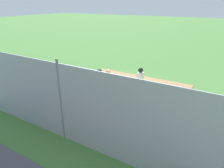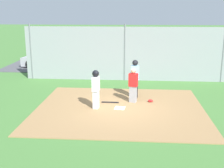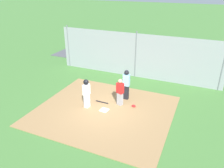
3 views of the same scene
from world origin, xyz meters
name	(u,v)px [view 3 (image 3 of 3)]	position (x,y,z in m)	size (l,w,h in m)	color
ground_plane	(104,111)	(0.00, 0.00, 0.00)	(140.00, 140.00, 0.00)	#477A38
dirt_infield	(104,110)	(0.00, 0.00, 0.01)	(7.20, 6.40, 0.03)	#9E774C
home_plate	(104,110)	(0.00, 0.00, 0.04)	(0.44, 0.44, 0.02)	white
catcher	(120,92)	(-0.56, -0.92, 0.85)	(0.44, 0.37, 1.58)	#9E9EA3
umpire	(126,84)	(-0.63, -1.71, 1.00)	(0.38, 0.27, 1.83)	black
runner	(86,92)	(1.02, 0.07, 0.99)	(0.31, 0.41, 1.68)	silver
baseball_bat	(102,102)	(0.48, -0.71, 0.06)	(0.06, 0.06, 0.78)	black
catcher_mask	(134,106)	(-1.37, -0.98, 0.09)	(0.24, 0.20, 0.12)	red
backstop_fence	(136,56)	(0.00, -5.30, 1.60)	(12.00, 0.10, 3.35)	#93999E
parking_lot	(149,59)	(0.00, -9.54, 0.02)	(18.00, 5.20, 0.04)	#515156
parked_car_blue	(182,57)	(-2.81, -9.45, 0.61)	(4.38, 2.29, 1.28)	#28428C
parked_car_red	(157,52)	(-0.51, -10.10, 0.61)	(4.21, 1.91, 1.28)	maroon
parked_car_silver	(92,48)	(5.51, -8.92, 0.61)	(4.41, 2.36, 1.28)	#B2B2B7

